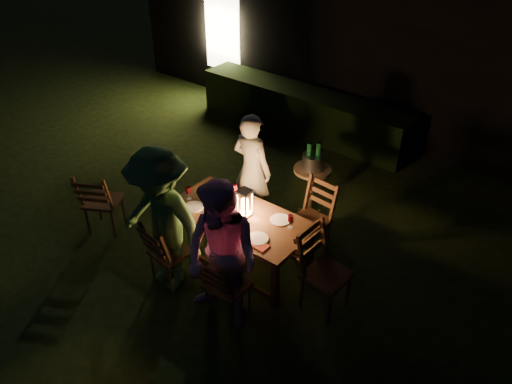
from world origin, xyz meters
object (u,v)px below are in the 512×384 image
Objects in this scene: chair_near_right at (227,295)px; bottle_bucket_a at (309,159)px; person_opp_left at (162,222)px; side_table at (312,174)px; ice_bucket at (313,162)px; bottle_table at (223,199)px; chair_far_left at (250,204)px; person_opp_right at (222,257)px; chair_spare at (104,211)px; person_house_side at (252,170)px; bottle_bucket_b at (318,158)px; chair_near_left at (170,262)px; dining_table at (239,220)px; chair_end at (324,285)px; lantern at (245,204)px; chair_far_right at (310,230)px.

bottle_bucket_a is (-0.41, 2.23, 0.59)m from chair_near_right.
side_table is at bearing 76.84° from person_opp_left.
ice_bucket is (-0.36, 2.27, 0.54)m from chair_near_right.
bottle_table is at bearing -101.22° from bottle_bucket_a.
person_opp_right is (0.90, -1.59, 0.61)m from chair_far_left.
chair_spare is at bearing -132.81° from bottle_bucket_a.
bottle_table is at bearing 103.71° from person_house_side.
person_opp_right is 2.36m from side_table.
person_opp_right is at bearing -82.48° from bottle_bucket_b.
chair_near_left is 0.90m from chair_near_right.
chair_spare reaches higher than dining_table.
chair_near_right is 1.10m from chair_end.
dining_table is at bearing -134.90° from lantern.
chair_spare is at bearing 175.88° from chair_near_right.
ice_bucket is (0.09, 1.50, 0.16)m from dining_table.
chair_spare is 3.61× the size of bottle_table.
ice_bucket is (-1.14, 1.50, 0.50)m from chair_end.
bottle_bucket_b is (0.09, 1.49, -0.02)m from lantern.
person_opp_left is (0.00, -1.59, 0.65)m from chair_far_left.
chair_far_right is 3.13× the size of bottle_bucket_a.
bottle_table is at bearing 130.49° from person_opp_right.
chair_spare is (-1.44, -1.39, 0.03)m from chair_far_left.
person_opp_left is 2.60× the size of side_table.
bottle_table is 1.54m from ice_bucket.
bottle_bucket_a reaches higher than chair_near_left.
bottle_bucket_a is at bearing 77.81° from person_opp_left.
chair_far_left is 0.90× the size of chair_far_right.
person_opp_right is 2.49× the size of side_table.
person_opp_left is 6.16× the size of ice_bucket.
ice_bucket is 0.94× the size of bottle_bucket_b.
person_opp_right is at bearing -65.21° from lantern.
lantern is 1.25× the size of bottle_table.
dining_table is 1.65× the size of chair_end.
bottle_table is at bearing 80.98° from chair_near_left.
chair_far_right is at bearing -135.72° from chair_end.
bottle_bucket_a reaches higher than chair_far_right.
person_opp_right is 0.90m from person_opp_left.
chair_far_left is 3.22× the size of bottle_table.
chair_far_left is 0.89× the size of chair_spare.
chair_near_right is at bearing 5.67° from chair_near_left.
chair_near_right is 1.33× the size of side_table.
chair_spare is (-1.44, 0.15, 0.02)m from chair_near_left.
lantern is at bearing 60.11° from person_opp_left.
bottle_bucket_a is at bearing -141.34° from side_table.
person_opp_left reaches higher than chair_end.
bottle_bucket_b is (2.03, 2.16, 0.57)m from chair_spare.
chair_far_left is 0.55× the size of person_house_side.
chair_far_left is at bearing 90.05° from person_opp_left.
bottle_bucket_b is at bearing 97.42° from person_opp_right.
person_opp_left is (-0.45, -0.82, 0.26)m from dining_table.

